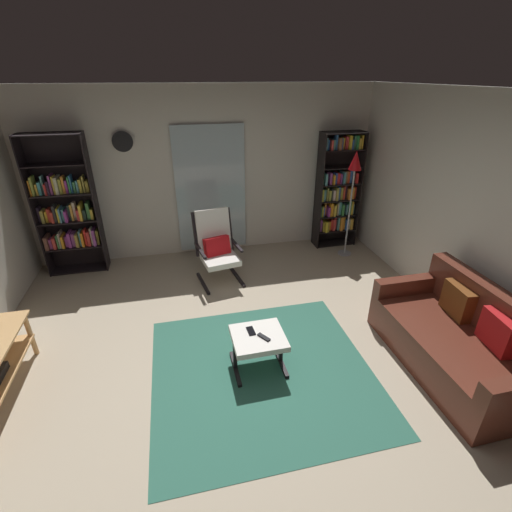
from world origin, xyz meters
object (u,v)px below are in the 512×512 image
bookshelf_near_sofa (337,192)px  tv_remote (264,337)px  leather_sofa (459,341)px  ottoman (258,341)px  floor_lamp_by_shelf (354,172)px  wall_clock (122,141)px  bookshelf_near_tv (67,210)px  lounge_armchair (216,245)px  cell_phone (251,331)px

bookshelf_near_sofa → tv_remote: size_ratio=13.26×
leather_sofa → ottoman: (-1.99, 0.42, 0.03)m
floor_lamp_by_shelf → wall_clock: 3.42m
bookshelf_near_sofa → wall_clock: bearing=176.8°
ottoman → wall_clock: size_ratio=1.81×
bookshelf_near_tv → lounge_armchair: (2.04, -0.76, -0.43)m
cell_phone → floor_lamp_by_shelf: size_ratio=0.08×
lounge_armchair → ottoman: (0.16, -1.91, -0.20)m
bookshelf_near_tv → bookshelf_near_sofa: bookshelf_near_tv is taller
floor_lamp_by_shelf → ottoman: bearing=-132.2°
leather_sofa → lounge_armchair: lounge_armchair is taller
lounge_armchair → bookshelf_near_sofa: bearing=19.7°
bookshelf_near_tv → lounge_armchair: bearing=-20.4°
ottoman → tv_remote: tv_remote is taller
ottoman → cell_phone: bearing=127.0°
leather_sofa → cell_phone: (-2.05, 0.50, 0.10)m
lounge_armchair → cell_phone: 1.84m
lounge_armchair → ottoman: lounge_armchair is taller
bookshelf_near_tv → cell_phone: size_ratio=14.46×
tv_remote → wall_clock: (-1.36, 2.91, 1.44)m
leather_sofa → lounge_armchair: (-2.15, 2.33, 0.23)m
leather_sofa → bookshelf_near_tv: bearing=143.6°
bookshelf_near_tv → floor_lamp_by_shelf: (4.22, -0.44, 0.42)m
lounge_armchair → tv_remote: bearing=-84.0°
ottoman → tv_remote: bearing=-47.9°
tv_remote → floor_lamp_by_shelf: 3.17m
cell_phone → tv_remote: bearing=-54.9°
leather_sofa → bookshelf_near_sofa: bearing=90.1°
tv_remote → wall_clock: bearing=81.6°
ottoman → wall_clock: (-1.31, 2.86, 1.52)m
leather_sofa → wall_clock: 4.91m
tv_remote → cell_phone: (-0.10, 0.13, -0.00)m
bookshelf_near_sofa → cell_phone: bookshelf_near_sofa is taller
cell_phone → wall_clock: wall_clock is taller
bookshelf_near_sofa → leather_sofa: 3.16m
leather_sofa → floor_lamp_by_shelf: floor_lamp_by_shelf is taller
ottoman → cell_phone: cell_phone is taller
lounge_armchair → wall_clock: bearing=140.5°
bookshelf_near_tv → bookshelf_near_sofa: bearing=0.1°
bookshelf_near_sofa → cell_phone: 3.35m
floor_lamp_by_shelf → leather_sofa: bearing=-90.6°
wall_clock → leather_sofa: bearing=-44.8°
bookshelf_near_tv → cell_phone: bearing=-50.4°
wall_clock → bookshelf_near_tv: bearing=-167.9°
cell_phone → wall_clock: 3.37m
bookshelf_near_sofa → lounge_armchair: (-2.15, -0.77, -0.41)m
ottoman → bookshelf_near_sofa: bearing=53.4°
leather_sofa → cell_phone: 2.11m
bookshelf_near_tv → tv_remote: bearing=-50.5°
lounge_armchair → tv_remote: size_ratio=7.10×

